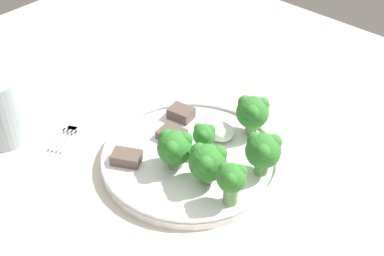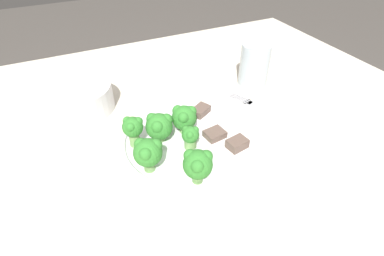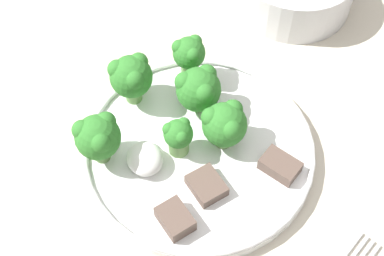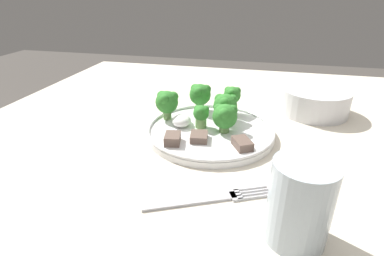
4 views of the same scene
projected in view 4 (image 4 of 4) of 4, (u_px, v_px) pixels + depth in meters
table at (206, 183)px, 0.63m from camera, size 1.16×1.07×0.75m
dinner_plate at (208, 131)px, 0.61m from camera, size 0.26×0.26×0.02m
fork at (207, 199)px, 0.43m from camera, size 0.10×0.18×0.00m
cream_bowl at (314, 102)px, 0.71m from camera, size 0.16×0.16×0.06m
drinking_glass at (299, 207)px, 0.34m from camera, size 0.07×0.07×0.10m
broccoli_floret_near_rim_left at (225, 116)px, 0.58m from camera, size 0.05×0.05×0.06m
broccoli_floret_center_left at (225, 105)px, 0.63m from camera, size 0.05×0.05×0.06m
broccoli_floret_back_left at (167, 102)px, 0.64m from camera, size 0.05×0.05×0.06m
broccoli_floret_front_left at (232, 96)px, 0.67m from camera, size 0.04×0.04×0.06m
broccoli_floret_center_back at (200, 94)px, 0.68m from camera, size 0.05×0.05×0.06m
broccoli_floret_mid_cluster at (201, 114)px, 0.61m from camera, size 0.03×0.03×0.05m
meat_slice_front_slice at (199, 137)px, 0.56m from camera, size 0.04×0.04×0.01m
meat_slice_middle_slice at (173, 139)px, 0.55m from camera, size 0.04×0.03×0.02m
meat_slice_rear_slice at (242, 143)px, 0.54m from camera, size 0.05×0.04×0.02m
sauce_dollop at (182, 121)px, 0.62m from camera, size 0.04×0.04×0.02m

